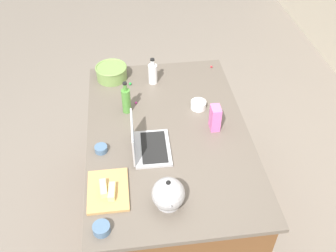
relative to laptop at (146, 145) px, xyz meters
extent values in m
plane|color=slate|center=(-0.15, 0.15, -0.95)|extent=(12.00, 12.00, 0.00)
cube|color=brown|center=(-0.15, 0.15, -0.51)|extent=(1.54, 0.99, 0.87)
cube|color=#60564C|center=(-0.15, 0.15, -0.06)|extent=(1.60, 1.05, 0.03)
cube|color=#B7B7BC|center=(0.00, 0.04, -0.04)|extent=(0.31, 0.23, 0.02)
cube|color=black|center=(0.00, 0.05, -0.03)|extent=(0.28, 0.16, 0.00)
cube|color=#B7B7BC|center=(0.00, -0.08, 0.07)|extent=(0.30, 0.02, 0.20)
cube|color=silver|center=(0.00, -0.07, 0.07)|extent=(0.27, 0.01, 0.18)
cylinder|color=#72934C|center=(-0.80, -0.20, 0.00)|extent=(0.23, 0.23, 0.10)
cylinder|color=black|center=(-0.80, -0.20, 0.01)|extent=(0.19, 0.19, 0.09)
torus|color=#72934C|center=(-0.80, -0.20, 0.05)|extent=(0.24, 0.24, 0.01)
cylinder|color=white|center=(-0.70, 0.11, 0.03)|extent=(0.07, 0.07, 0.15)
cylinder|color=white|center=(-0.70, 0.11, 0.13)|extent=(0.03, 0.03, 0.04)
cylinder|color=black|center=(-0.70, 0.11, 0.15)|extent=(0.03, 0.03, 0.01)
cylinder|color=#4C8C38|center=(-0.39, -0.10, 0.04)|extent=(0.06, 0.06, 0.18)
cylinder|color=#4C8C38|center=(-0.39, -0.10, 0.16)|extent=(0.03, 0.03, 0.05)
cylinder|color=black|center=(-0.39, -0.10, 0.19)|extent=(0.03, 0.03, 0.01)
cylinder|color=#ADADB2|center=(0.41, 0.08, -0.04)|extent=(0.13, 0.13, 0.01)
sphere|color=#ADADB2|center=(0.41, 0.08, 0.03)|extent=(0.18, 0.18, 0.18)
cone|color=#ADADB2|center=(0.50, 0.08, 0.05)|extent=(0.08, 0.03, 0.07)
sphere|color=black|center=(0.41, 0.08, 0.13)|extent=(0.02, 0.02, 0.02)
cube|color=tan|center=(0.29, -0.24, -0.04)|extent=(0.29, 0.23, 0.02)
cube|color=#F4E58C|center=(0.30, -0.26, -0.01)|extent=(0.11, 0.04, 0.04)
cube|color=#F4E58C|center=(0.32, -0.21, -0.01)|extent=(0.11, 0.05, 0.04)
cylinder|color=white|center=(-0.36, 0.39, -0.02)|extent=(0.11, 0.11, 0.05)
cylinder|color=slate|center=(-0.02, -0.28, -0.03)|extent=(0.08, 0.08, 0.04)
cylinder|color=slate|center=(0.54, -0.27, -0.02)|extent=(0.09, 0.09, 0.05)
cube|color=pink|center=(-0.14, 0.46, 0.04)|extent=(0.09, 0.06, 0.17)
sphere|color=red|center=(-0.84, 0.59, -0.04)|extent=(0.02, 0.02, 0.02)
sphere|color=green|center=(-0.69, -0.06, -0.04)|extent=(0.02, 0.02, 0.02)
sphere|color=#CC3399|center=(-0.46, -0.03, -0.04)|extent=(0.02, 0.02, 0.02)
sphere|color=yellow|center=(-0.52, -0.12, -0.04)|extent=(0.01, 0.01, 0.01)
camera|label=1|loc=(1.63, -0.07, 1.64)|focal=40.32mm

